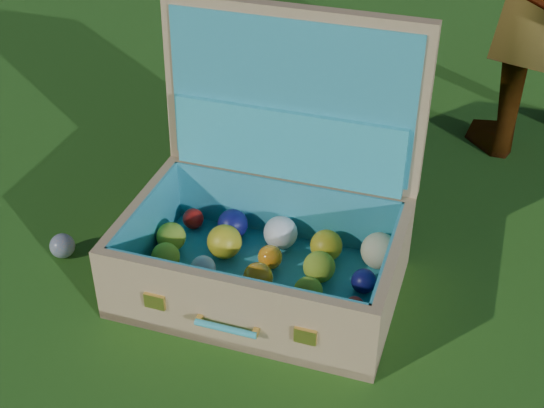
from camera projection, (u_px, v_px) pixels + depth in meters
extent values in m
plane|color=#215114|center=(328.00, 270.00, 2.02)|extent=(60.00, 60.00, 0.00)
sphere|color=#457DB4|center=(62.00, 246.00, 2.05)|extent=(0.07, 0.07, 0.07)
cube|color=tan|center=(261.00, 285.00, 1.95)|extent=(0.69, 0.46, 0.03)
cube|color=tan|center=(231.00, 314.00, 1.73)|extent=(0.69, 0.03, 0.21)
cube|color=tan|center=(286.00, 210.00, 2.07)|extent=(0.69, 0.03, 0.21)
cube|color=tan|center=(142.00, 233.00, 1.99)|extent=(0.03, 0.41, 0.21)
cube|color=tan|center=(391.00, 284.00, 1.82)|extent=(0.03, 0.41, 0.21)
cube|color=teal|center=(261.00, 280.00, 1.94)|extent=(0.64, 0.41, 0.01)
cube|color=teal|center=(233.00, 305.00, 1.74)|extent=(0.64, 0.01, 0.18)
cube|color=teal|center=(285.00, 210.00, 2.05)|extent=(0.64, 0.01, 0.18)
cube|color=teal|center=(147.00, 230.00, 1.97)|extent=(0.01, 0.41, 0.18)
cube|color=teal|center=(385.00, 279.00, 1.81)|extent=(0.01, 0.41, 0.18)
cube|color=tan|center=(293.00, 95.00, 1.91)|extent=(0.69, 0.06, 0.46)
cube|color=teal|center=(290.00, 98.00, 1.90)|extent=(0.64, 0.03, 0.41)
cube|color=#37ACB4|center=(288.00, 145.00, 1.96)|extent=(0.61, 0.03, 0.19)
cube|color=#F2C659|center=(155.00, 302.00, 1.77)|extent=(0.05, 0.01, 0.04)
cube|color=#F2C659|center=(305.00, 336.00, 1.67)|extent=(0.05, 0.01, 0.04)
cylinder|color=#37ACB4|center=(226.00, 329.00, 1.72)|extent=(0.15, 0.02, 0.02)
cube|color=#F2C659|center=(199.00, 319.00, 1.74)|extent=(0.01, 0.02, 0.01)
cube|color=#F2C659|center=(255.00, 333.00, 1.71)|extent=(0.01, 0.02, 0.01)
sphere|color=#A7BA2D|center=(144.00, 284.00, 1.87)|extent=(0.07, 0.07, 0.07)
sphere|color=#A7BA2D|center=(190.00, 292.00, 1.84)|extent=(0.08, 0.08, 0.08)
sphere|color=beige|center=(236.00, 304.00, 1.81)|extent=(0.08, 0.08, 0.08)
sphere|color=orange|center=(300.00, 317.00, 1.78)|extent=(0.07, 0.07, 0.07)
sphere|color=silver|center=(351.00, 329.00, 1.73)|extent=(0.09, 0.09, 0.09)
sphere|color=#A7BA2D|center=(166.00, 257.00, 1.96)|extent=(0.08, 0.08, 0.08)
sphere|color=silver|center=(203.00, 268.00, 1.93)|extent=(0.06, 0.06, 0.06)
sphere|color=orange|center=(258.00, 277.00, 1.89)|extent=(0.08, 0.08, 0.08)
sphere|color=#A7BA2D|center=(308.00, 291.00, 1.85)|extent=(0.07, 0.07, 0.07)
sphere|color=red|center=(355.00, 306.00, 1.82)|extent=(0.05, 0.05, 0.05)
sphere|color=#A7BA2D|center=(171.00, 237.00, 2.02)|extent=(0.08, 0.08, 0.08)
sphere|color=gold|center=(224.00, 242.00, 1.99)|extent=(0.09, 0.09, 0.09)
sphere|color=orange|center=(270.00, 257.00, 1.96)|extent=(0.06, 0.06, 0.06)
sphere|color=#A7BA2D|center=(319.00, 267.00, 1.92)|extent=(0.08, 0.08, 0.08)
sphere|color=#0E0F4A|center=(364.00, 281.00, 1.89)|extent=(0.06, 0.06, 0.06)
sphere|color=red|center=(193.00, 219.00, 2.11)|extent=(0.06, 0.06, 0.06)
sphere|color=#0E0F4A|center=(233.00, 224.00, 2.07)|extent=(0.08, 0.08, 0.08)
sphere|color=silver|center=(281.00, 233.00, 2.03)|extent=(0.09, 0.09, 0.09)
sphere|color=gold|center=(326.00, 246.00, 1.99)|extent=(0.09, 0.09, 0.09)
sphere|color=beige|center=(379.00, 251.00, 1.96)|extent=(0.10, 0.10, 0.10)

